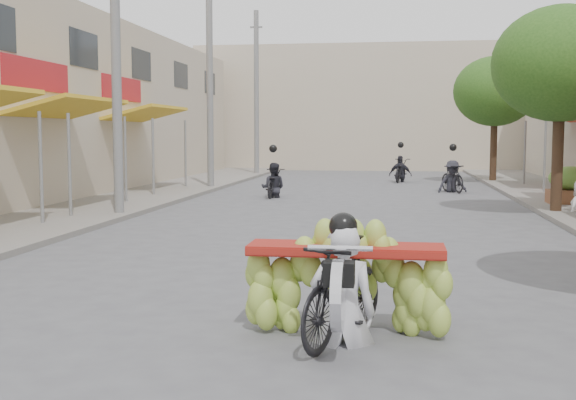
# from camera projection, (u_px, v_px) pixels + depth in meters

# --- Properties ---
(sidewalk_left) EXTENTS (4.00, 60.00, 0.12)m
(sidewalk_left) POSITION_uv_depth(u_px,v_px,m) (106.00, 202.00, 21.07)
(sidewalk_left) COLOR gray
(sidewalk_left) RESTS_ON ground
(far_building) EXTENTS (20.00, 6.00, 7.00)m
(far_building) POSITION_uv_depth(u_px,v_px,m) (372.00, 109.00, 42.38)
(far_building) COLOR #BCAD95
(far_building) RESTS_ON ground
(utility_pole_mid) EXTENTS (0.60, 0.24, 8.00)m
(utility_pole_mid) POSITION_uv_depth(u_px,v_px,m) (116.00, 53.00, 17.51)
(utility_pole_mid) COLOR slate
(utility_pole_mid) RESTS_ON ground
(utility_pole_far) EXTENTS (0.60, 0.24, 8.00)m
(utility_pole_far) POSITION_uv_depth(u_px,v_px,m) (210.00, 80.00, 26.38)
(utility_pole_far) COLOR slate
(utility_pole_far) RESTS_ON ground
(utility_pole_back) EXTENTS (0.60, 0.24, 8.00)m
(utility_pole_back) POSITION_uv_depth(u_px,v_px,m) (256.00, 93.00, 35.24)
(utility_pole_back) COLOR slate
(utility_pole_back) RESTS_ON ground
(street_tree_mid) EXTENTS (3.40, 3.40, 5.25)m
(street_tree_mid) POSITION_uv_depth(u_px,v_px,m) (561.00, 64.00, 17.93)
(street_tree_mid) COLOR #3A2719
(street_tree_mid) RESTS_ON ground
(street_tree_far) EXTENTS (3.40, 3.40, 5.25)m
(street_tree_far) POSITION_uv_depth(u_px,v_px,m) (495.00, 92.00, 29.75)
(street_tree_far) COLOR #3A2719
(street_tree_far) RESTS_ON ground
(produce_crate_far) EXTENTS (1.20, 0.88, 1.16)m
(produce_crate_far) POSITION_uv_depth(u_px,v_px,m) (571.00, 182.00, 20.07)
(produce_crate_far) COLOR brown
(produce_crate_far) RESTS_ON ground
(banana_motorbike) EXTENTS (2.20, 1.90, 2.22)m
(banana_motorbike) POSITION_uv_depth(u_px,v_px,m) (344.00, 268.00, 7.23)
(banana_motorbike) COLOR black
(banana_motorbike) RESTS_ON ground
(bg_motorbike_a) EXTENTS (0.80, 1.62, 1.95)m
(bg_motorbike_a) POSITION_uv_depth(u_px,v_px,m) (273.00, 175.00, 23.30)
(bg_motorbike_a) COLOR black
(bg_motorbike_a) RESTS_ON ground
(bg_motorbike_b) EXTENTS (1.18, 1.79, 1.95)m
(bg_motorbike_b) POSITION_uv_depth(u_px,v_px,m) (453.00, 169.00, 25.25)
(bg_motorbike_b) COLOR black
(bg_motorbike_b) RESTS_ON ground
(bg_motorbike_c) EXTENTS (1.05, 1.84, 1.95)m
(bg_motorbike_c) POSITION_uv_depth(u_px,v_px,m) (400.00, 164.00, 30.55)
(bg_motorbike_c) COLOR black
(bg_motorbike_c) RESTS_ON ground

